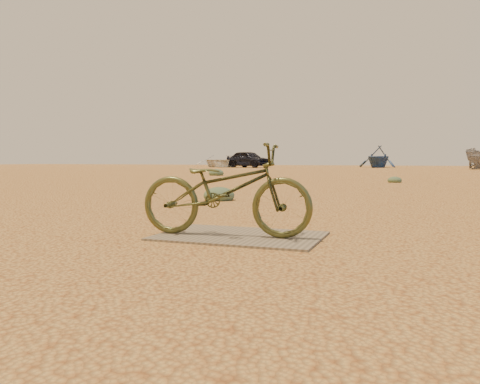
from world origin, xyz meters
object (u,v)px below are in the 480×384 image
(plywood_board, at_px, (240,236))
(bicycle, at_px, (225,190))
(car, at_px, (249,159))
(boat_near_left, at_px, (220,161))
(boat_far_left, at_px, (378,156))

(plywood_board, distance_m, bicycle, 0.51)
(car, xyz_separation_m, boat_near_left, (-3.77, 1.66, -0.20))
(bicycle, height_order, boat_near_left, boat_near_left)
(bicycle, distance_m, boat_near_left, 44.15)
(plywood_board, relative_size, car, 0.35)
(boat_near_left, bearing_deg, boat_far_left, -28.85)
(bicycle, bearing_deg, boat_far_left, -3.70)
(plywood_board, bearing_deg, car, 109.36)
(plywood_board, relative_size, bicycle, 0.93)
(plywood_board, height_order, bicycle, bicycle)
(boat_near_left, xyz_separation_m, boat_far_left, (15.73, 2.44, 0.47))
(bicycle, relative_size, car, 0.37)
(boat_near_left, distance_m, boat_far_left, 15.92)
(plywood_board, height_order, car, car)
(plywood_board, height_order, boat_far_left, boat_far_left)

